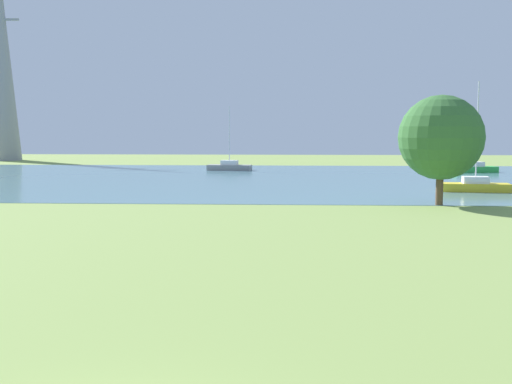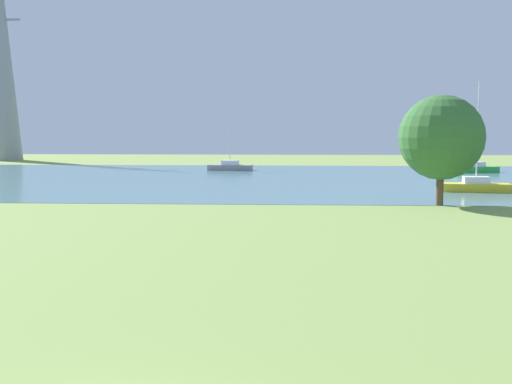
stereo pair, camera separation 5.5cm
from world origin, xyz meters
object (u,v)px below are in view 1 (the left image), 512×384
Objects in this scene: sailboat_gray at (229,166)px; sailboat_yellow at (475,185)px; tree_east_near at (441,138)px; electricity_pylon at (2,60)px; sailboat_green at (474,168)px.

sailboat_gray is 29.93m from sailboat_yellow.
sailboat_yellow is 10.13m from tree_east_near.
electricity_pylon reaches higher than sailboat_gray.
electricity_pylon is at bearing 134.46° from tree_east_near.
electricity_pylon reaches higher than sailboat_yellow.
sailboat_green is 30.66m from tree_east_near.
sailboat_green is at bearing -4.10° from sailboat_gray.
tree_east_near is at bearing -45.54° from electricity_pylon.
sailboat_green is 0.82× the size of tree_east_near.
sailboat_yellow reaches higher than tree_east_near.
sailboat_gray is 0.88× the size of sailboat_yellow.
sailboat_yellow is at bearing -37.97° from electricity_pylon.
sailboat_gray is 42.03m from electricity_pylon.
electricity_pylon is (-34.19, 20.17, 13.83)m from sailboat_gray.
tree_east_near reaches higher than sailboat_green.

